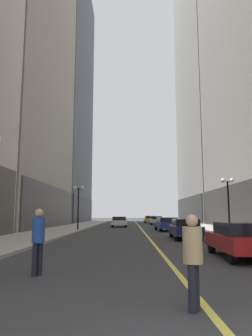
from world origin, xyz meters
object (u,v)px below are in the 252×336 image
(pedestrian_in_blue_hoodie, at_px, (38,236))
(street_lamp_left_far, at_px, (78,198))
(car_yellow, at_px, (149,219))
(car_white, at_px, (119,221))
(street_lamp_right_mid, at_px, (228,193))
(car_blue, at_px, (167,223))
(car_silver, at_px, (156,220))
(pedestrian_in_tan_trench, at_px, (193,254))
(car_navy, at_px, (185,228))
(car_red, at_px, (240,239))

(pedestrian_in_blue_hoodie, xyz_separation_m, street_lamp_left_far, (-2.57, 22.45, 2.22))
(car_yellow, distance_m, street_lamp_left_far, 30.38)
(car_white, height_order, street_lamp_right_mid, street_lamp_right_mid)
(car_blue, distance_m, street_lamp_left_far, 9.10)
(car_silver, bearing_deg, pedestrian_in_tan_trench, -94.09)
(pedestrian_in_tan_trench, xyz_separation_m, street_lamp_right_mid, (6.65, 19.03, 2.31))
(car_silver, height_order, street_lamp_left_far, street_lamp_left_far)
(pedestrian_in_tan_trench, height_order, street_lamp_left_far, street_lamp_left_far)
(car_silver, xyz_separation_m, pedestrian_in_tan_trench, (-3.14, -43.92, 0.22))
(car_blue, relative_size, street_lamp_right_mid, 1.09)
(car_white, xyz_separation_m, pedestrian_in_blue_hoodie, (-1.15, -32.30, 0.32))
(car_white, height_order, car_silver, same)
(pedestrian_in_blue_hoodie, distance_m, street_lamp_left_far, 22.71)
(car_yellow, xyz_separation_m, street_lamp_left_far, (-8.86, -28.95, 2.54))
(car_navy, distance_m, pedestrian_in_blue_hoodie, 13.96)
(car_red, height_order, car_navy, same)
(car_yellow, bearing_deg, car_blue, -90.24)
(car_navy, relative_size, car_blue, 1.01)
(car_red, xyz_separation_m, car_silver, (0.06, 37.43, 0.00))
(car_blue, xyz_separation_m, street_lamp_left_far, (-8.74, -0.30, 2.54))
(car_red, bearing_deg, car_white, 100.79)
(car_red, relative_size, car_white, 1.05)
(car_yellow, height_order, street_lamp_left_far, street_lamp_left_far)
(street_lamp_right_mid, bearing_deg, car_silver, 98.03)
(pedestrian_in_tan_trench, relative_size, pedestrian_in_blue_hoodie, 0.91)
(car_blue, xyz_separation_m, pedestrian_in_tan_trench, (-2.59, -25.83, 0.22))
(car_navy, xyz_separation_m, car_blue, (-0.01, 10.24, 0.00))
(pedestrian_in_tan_trench, bearing_deg, street_lamp_left_far, 103.54)
(car_red, distance_m, street_lamp_right_mid, 13.28)
(car_silver, relative_size, car_yellow, 0.91)
(car_navy, bearing_deg, car_red, -86.97)
(car_red, bearing_deg, street_lamp_left_far, 115.87)
(car_silver, distance_m, street_lamp_left_far, 20.76)
(pedestrian_in_blue_hoodie, height_order, street_lamp_left_far, street_lamp_left_far)
(car_navy, relative_size, car_silver, 1.18)
(car_red, distance_m, pedestrian_in_blue_hoodie, 7.49)
(car_blue, xyz_separation_m, car_white, (-5.01, 9.54, -0.00))
(car_yellow, distance_m, pedestrian_in_blue_hoodie, 51.79)
(car_blue, bearing_deg, car_silver, 88.26)
(car_blue, height_order, pedestrian_in_blue_hoodie, pedestrian_in_blue_hoodie)
(car_blue, xyz_separation_m, pedestrian_in_blue_hoodie, (-6.16, -22.76, 0.32))
(car_white, xyz_separation_m, street_lamp_right_mid, (9.08, -16.34, 2.54))
(car_red, bearing_deg, pedestrian_in_tan_trench, -115.40)
(car_navy, height_order, pedestrian_in_tan_trench, pedestrian_in_tan_trench)
(car_blue, bearing_deg, car_yellow, 89.76)
(car_navy, bearing_deg, pedestrian_in_blue_hoodie, -116.26)
(car_white, relative_size, pedestrian_in_blue_hoodie, 2.36)
(car_white, xyz_separation_m, car_yellow, (5.13, 19.11, 0.00))
(pedestrian_in_blue_hoodie, bearing_deg, pedestrian_in_tan_trench, -40.71)
(car_white, bearing_deg, car_silver, 56.95)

